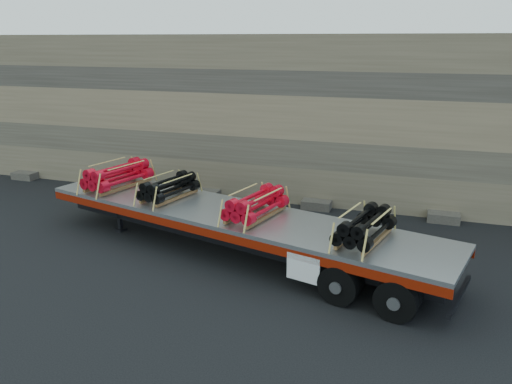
% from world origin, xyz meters
% --- Properties ---
extents(ground, '(120.00, 120.00, 0.00)m').
position_xyz_m(ground, '(0.00, 0.00, 0.00)').
color(ground, black).
rests_on(ground, ground).
extents(rock_wall, '(44.00, 3.00, 7.00)m').
position_xyz_m(rock_wall, '(0.00, 6.50, 3.50)').
color(rock_wall, '#7A6B54').
rests_on(rock_wall, ground).
extents(trailer, '(14.59, 6.24, 1.44)m').
position_xyz_m(trailer, '(0.25, -0.60, 0.72)').
color(trailer, '#AFB2B7').
rests_on(trailer, ground).
extents(bundle_front, '(1.84, 2.75, 0.89)m').
position_xyz_m(bundle_front, '(-4.82, 0.70, 1.88)').
color(bundle_front, red).
rests_on(bundle_front, trailer).
extents(bundle_midfront, '(1.56, 2.33, 0.76)m').
position_xyz_m(bundle_midfront, '(-2.35, 0.07, 1.81)').
color(bundle_midfront, black).
rests_on(bundle_midfront, trailer).
extents(bundle_midrear, '(1.66, 2.48, 0.80)m').
position_xyz_m(bundle_midrear, '(1.14, -0.83, 1.84)').
color(bundle_midrear, red).
rests_on(bundle_midrear, trailer).
extents(bundle_rear, '(1.62, 2.42, 0.79)m').
position_xyz_m(bundle_rear, '(4.60, -1.71, 1.83)').
color(bundle_rear, black).
rests_on(bundle_rear, trailer).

